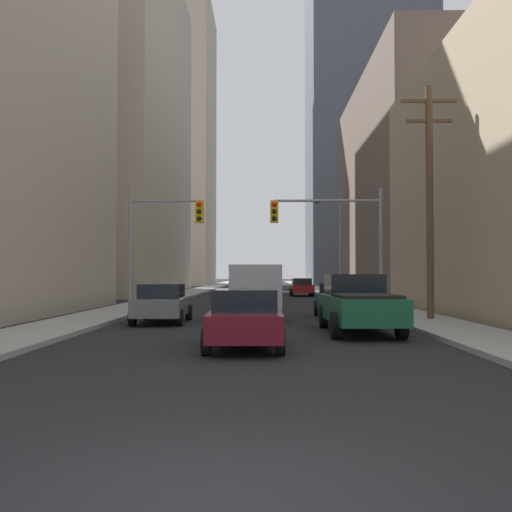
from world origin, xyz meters
name	(u,v)px	position (x,y,z in m)	size (l,w,h in m)	color
ground_plane	(218,506)	(0.00, 0.00, 0.00)	(400.00, 400.00, 0.00)	black
sidewalk_left	(189,293)	(-6.70, 50.00, 0.07)	(2.65, 160.00, 0.15)	#9E9E99
sidewalk_right	(330,293)	(6.70, 50.00, 0.07)	(2.65, 160.00, 0.15)	#9E9E99
pickup_truck_green	(358,304)	(3.46, 14.01, 0.93)	(2.20, 5.45, 1.90)	#195938
cargo_van_silver	(255,289)	(0.03, 19.28, 1.29)	(2.16, 5.25, 2.26)	#B7BABF
sedan_maroon	(245,318)	(-0.09, 10.04, 0.77)	(1.95, 4.23, 1.52)	maroon
sedan_grey	(162,303)	(-3.56, 17.62, 0.77)	(1.95, 4.25, 1.52)	slate
sedan_blue	(339,300)	(3.69, 20.33, 0.77)	(1.95, 4.20, 1.52)	navy
sedan_red	(301,287)	(3.66, 44.66, 0.77)	(1.95, 4.25, 1.52)	maroon
sedan_black	(258,287)	(-0.04, 44.91, 0.77)	(1.95, 4.25, 1.52)	black
traffic_signal_near_left	(162,229)	(-4.46, 22.61, 4.03)	(3.58, 0.44, 6.00)	gray
traffic_signal_near_right	(332,228)	(3.64, 22.62, 4.11)	(5.35, 0.44, 6.00)	gray
utility_pole_right	(430,197)	(6.97, 17.99, 4.97)	(2.20, 0.28, 9.39)	brown
street_lamp_right	(336,239)	(5.77, 37.66, 4.50)	(2.03, 0.32, 7.50)	gray
building_left_mid_office	(86,125)	(-17.03, 51.14, 16.49)	(17.23, 27.58, 32.99)	#B7A893
building_left_far_tower	(167,145)	(-15.84, 91.63, 23.69)	(15.12, 19.20, 47.39)	#B7A893
building_right_mid_block	(464,188)	(18.40, 46.88, 9.60)	(18.84, 28.51, 19.21)	#66564C
building_right_far_highrise	(368,89)	(18.34, 93.43, 33.54)	(20.16, 18.93, 67.08)	#4C515B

